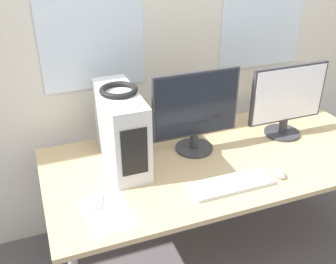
# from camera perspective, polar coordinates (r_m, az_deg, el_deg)

# --- Properties ---
(wall_back) EXTENTS (8.00, 0.07, 2.70)m
(wall_back) POSITION_cam_1_polar(r_m,az_deg,el_deg) (2.45, 2.00, 16.14)
(wall_back) COLOR beige
(wall_back) RESTS_ON ground_plane
(desk) EXTENTS (1.91, 0.89, 0.71)m
(desk) POSITION_cam_1_polar(r_m,az_deg,el_deg) (2.23, 7.35, -4.57)
(desk) COLOR tan
(desk) RESTS_ON ground_plane
(pc_tower) EXTENTS (0.18, 0.50, 0.41)m
(pc_tower) POSITION_cam_1_polar(r_m,az_deg,el_deg) (2.06, -6.82, 0.44)
(pc_tower) COLOR silver
(pc_tower) RESTS_ON desk
(headphones) EXTENTS (0.19, 0.19, 0.03)m
(headphones) POSITION_cam_1_polar(r_m,az_deg,el_deg) (1.96, -7.19, 6.08)
(headphones) COLOR black
(headphones) RESTS_ON pc_tower
(monitor_main) EXTENTS (0.50, 0.21, 0.47)m
(monitor_main) POSITION_cam_1_polar(r_m,az_deg,el_deg) (2.15, 4.03, 3.14)
(monitor_main) COLOR #333338
(monitor_main) RESTS_ON desk
(monitor_right_near) EXTENTS (0.49, 0.21, 0.44)m
(monitor_right_near) POSITION_cam_1_polar(r_m,az_deg,el_deg) (2.42, 16.91, 4.53)
(monitor_right_near) COLOR #333338
(monitor_right_near) RESTS_ON desk
(keyboard) EXTENTS (0.42, 0.14, 0.02)m
(keyboard) POSITION_cam_1_polar(r_m,az_deg,el_deg) (1.99, 9.17, -7.45)
(keyboard) COLOR silver
(keyboard) RESTS_ON desk
(mouse) EXTENTS (0.05, 0.10, 0.03)m
(mouse) POSITION_cam_1_polar(r_m,az_deg,el_deg) (2.11, 15.67, -5.73)
(mouse) COLOR #B2B2B7
(mouse) RESTS_ON desk
(cell_phone) EXTENTS (0.10, 0.14, 0.01)m
(cell_phone) POSITION_cam_1_polar(r_m,az_deg,el_deg) (1.90, -10.44, -9.79)
(cell_phone) COLOR #99999E
(cell_phone) RESTS_ON desk
(paper_sheet_left) EXTENTS (0.24, 0.31, 0.00)m
(paper_sheet_left) POSITION_cam_1_polar(r_m,az_deg,el_deg) (1.83, -8.75, -11.44)
(paper_sheet_left) COLOR white
(paper_sheet_left) RESTS_ON desk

